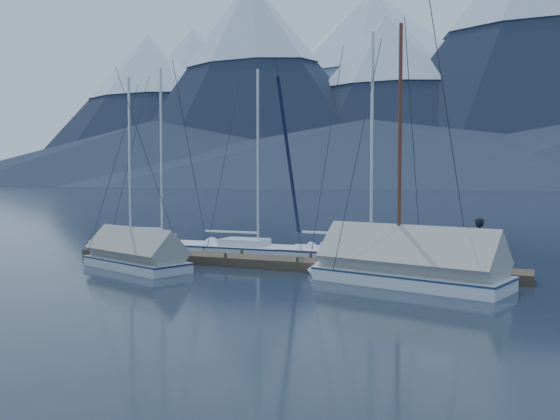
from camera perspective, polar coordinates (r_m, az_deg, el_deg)
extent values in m
plane|color=black|center=(21.08, -2.16, -6.24)|extent=(1000.00, 1000.00, 0.00)
cone|color=#475675|center=(518.33, -8.34, 9.80)|extent=(308.00, 308.00, 130.00)
cone|color=silver|center=(524.24, -8.37, 13.94)|extent=(133.24, 133.24, 54.60)
cone|color=#475675|center=(479.34, 8.77, 11.56)|extent=(352.00, 352.00, 150.00)
cone|color=silver|center=(487.86, 8.82, 16.67)|extent=(152.28, 152.28, 63.00)
cone|color=#192133|center=(394.95, -12.55, 9.34)|extent=(209.00, 209.00, 95.00)
cone|color=silver|center=(399.06, -12.59, 13.35)|extent=(90.41, 90.41, 39.90)
cone|color=#192133|center=(342.64, -2.92, 12.08)|extent=(190.00, 190.00, 115.00)
cone|color=silver|center=(349.59, -2.93, 17.57)|extent=(82.19, 82.19, 48.30)
cone|color=#192133|center=(325.06, 10.05, 10.31)|extent=(171.00, 171.00, 90.00)
cone|color=silver|center=(329.53, 10.09, 14.90)|extent=(73.97, 73.97, 37.80)
cone|color=#192133|center=(334.99, 23.68, 13.78)|extent=(228.00, 228.00, 135.00)
cone|color=#192133|center=(328.85, -11.92, 5.40)|extent=(364.00, 364.00, 35.00)
cone|color=#192133|center=(268.07, 8.34, 5.45)|extent=(416.00, 416.00, 30.00)
cube|color=#382D23|center=(22.86, 0.00, -5.09)|extent=(18.00, 1.50, 0.34)
cube|color=black|center=(25.83, -12.37, -4.71)|extent=(3.00, 1.30, 0.30)
cube|color=black|center=(22.89, 0.00, -5.63)|extent=(3.00, 1.30, 0.30)
cube|color=black|center=(21.28, 15.11, -6.40)|extent=(3.00, 1.30, 0.30)
cylinder|color=#382D23|center=(27.53, -14.92, -3.43)|extent=(0.12, 0.12, 0.35)
cylinder|color=#382D23|center=(26.45, -16.80, -3.72)|extent=(0.12, 0.12, 0.35)
cylinder|color=#382D23|center=(25.79, -9.66, -3.80)|extent=(0.12, 0.12, 0.35)
cylinder|color=#382D23|center=(24.64, -11.43, -4.14)|extent=(0.12, 0.12, 0.35)
cylinder|color=#382D23|center=(24.31, -3.69, -4.18)|extent=(0.12, 0.12, 0.35)
cylinder|color=#382D23|center=(23.08, -5.27, -4.57)|extent=(0.12, 0.12, 0.35)
cylinder|color=#382D23|center=(23.11, 2.97, -4.55)|extent=(0.12, 0.12, 0.35)
cylinder|color=#382D23|center=(21.82, 1.70, -5.00)|extent=(0.12, 0.12, 0.35)
cylinder|color=#382D23|center=(22.26, 10.26, -4.89)|extent=(0.12, 0.12, 0.35)
cylinder|color=#382D23|center=(20.91, 9.40, -5.39)|extent=(0.12, 0.12, 0.35)
cylinder|color=#382D23|center=(21.80, 18.00, -5.15)|extent=(0.12, 0.12, 0.35)
cylinder|color=#382D23|center=(20.42, 17.64, -5.69)|extent=(0.12, 0.12, 0.35)
cube|color=white|center=(28.61, -11.95, -3.62)|extent=(6.15, 2.36, 0.66)
cube|color=white|center=(28.65, -11.94, -4.22)|extent=(5.19, 1.40, 0.30)
cube|color=#18244A|center=(28.58, -11.96, -3.06)|extent=(6.21, 2.38, 0.06)
cone|color=white|center=(26.95, -5.65, -3.97)|extent=(1.22, 1.99, 1.93)
cube|color=white|center=(28.72, -12.47, -2.63)|extent=(2.19, 1.53, 0.30)
cylinder|color=#B2B7BF|center=(28.24, -11.35, 5.16)|extent=(0.12, 0.12, 8.05)
cylinder|color=#B2B7BF|center=(29.06, -13.66, -1.68)|extent=(2.72, 0.25, 0.09)
cylinder|color=#26262B|center=(27.48, -8.65, 5.25)|extent=(0.20, 3.04, 8.06)
cube|color=silver|center=(26.39, -2.88, -4.12)|extent=(5.82, 2.01, 0.64)
cube|color=silver|center=(26.43, -2.88, -4.74)|extent=(4.94, 1.13, 0.29)
cube|color=#182A48|center=(26.36, -2.88, -3.54)|extent=(5.88, 2.03, 0.06)
cone|color=silver|center=(25.16, 4.02, -4.48)|extent=(1.09, 1.87, 1.85)
cube|color=silver|center=(26.47, -3.45, -3.09)|extent=(2.05, 1.38, 0.29)
cylinder|color=#B2B7BF|center=(26.04, -2.13, 5.01)|extent=(0.12, 0.12, 7.73)
cylinder|color=#B2B7BF|center=(26.73, -4.76, -2.10)|extent=(2.61, 0.12, 0.09)
cylinder|color=#26262B|center=(25.47, 0.85, 5.05)|extent=(0.06, 2.92, 7.74)
cube|color=silver|center=(24.40, 7.76, -4.69)|extent=(6.60, 2.36, 0.72)
cube|color=silver|center=(24.45, 7.76, -5.45)|extent=(5.59, 1.35, 0.33)
cube|color=navy|center=(24.36, 7.77, -3.98)|extent=(6.67, 2.38, 0.07)
cone|color=silver|center=(23.59, 16.57, -5.06)|extent=(1.26, 2.13, 2.09)
cube|color=silver|center=(24.43, 7.04, -3.44)|extent=(2.33, 1.59, 0.33)
cylinder|color=#B2B7BF|center=(24.10, 8.84, 6.46)|extent=(0.13, 0.13, 8.73)
cylinder|color=#B2B7BF|center=(24.62, 5.35, -2.23)|extent=(2.95, 0.18, 0.10)
cylinder|color=#26262B|center=(23.71, 12.67, 6.48)|extent=(0.11, 3.30, 8.74)
cube|color=white|center=(19.47, 12.36, -6.73)|extent=(6.45, 3.67, 0.65)
cube|color=white|center=(19.52, 12.35, -7.59)|extent=(5.31, 2.49, 0.30)
cube|color=navy|center=(19.43, 12.37, -5.93)|extent=(6.51, 3.70, 0.06)
cone|color=white|center=(21.20, 3.80, -5.87)|extent=(1.58, 2.29, 2.08)
cylinder|color=#592819|center=(19.39, 11.45, 5.87)|extent=(0.12, 0.12, 7.87)
cylinder|color=#592819|center=(18.94, 15.08, -4.24)|extent=(2.67, 0.79, 0.09)
cylinder|color=#26262B|center=(20.13, 7.56, 5.79)|extent=(0.82, 2.97, 7.88)
cube|color=#A3A298|center=(19.36, 12.39, -4.64)|extent=(6.16, 3.63, 2.20)
cube|color=silver|center=(23.01, -13.68, -5.29)|extent=(5.06, 3.26, 0.56)
cube|color=silver|center=(23.05, -13.67, -5.92)|extent=(4.13, 2.29, 0.26)
cube|color=#191D4C|center=(22.98, -13.69, -4.70)|extent=(5.12, 3.29, 0.05)
cone|color=silver|center=(25.37, -17.07, -4.57)|extent=(1.45, 1.86, 1.64)
cylinder|color=#B2B7BF|center=(23.07, -14.25, 3.91)|extent=(0.10, 0.10, 6.81)
cylinder|color=#B2B7BF|center=(22.21, -12.52, -3.51)|extent=(2.04, 0.82, 0.08)
cylinder|color=#26262B|center=(24.09, -15.77, 3.85)|extent=(0.86, 2.26, 6.82)
cube|color=gray|center=(22.93, -13.70, -3.75)|extent=(4.85, 3.21, 1.73)
imported|color=black|center=(21.25, 18.70, -3.06)|extent=(0.62, 0.74, 1.72)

